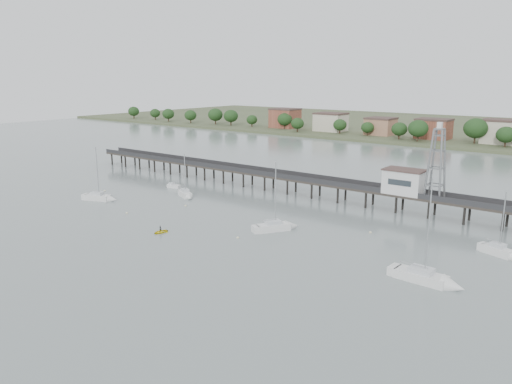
% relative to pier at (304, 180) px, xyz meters
% --- Properties ---
extents(ground_plane, '(500.00, 500.00, 0.00)m').
position_rel_pier_xyz_m(ground_plane, '(0.00, -60.00, -3.79)').
color(ground_plane, gray).
rests_on(ground_plane, ground).
extents(pier, '(150.00, 5.00, 5.50)m').
position_rel_pier_xyz_m(pier, '(0.00, 0.00, 0.00)').
color(pier, '#2D2823').
rests_on(pier, ground).
extents(pier_building, '(8.40, 5.40, 5.30)m').
position_rel_pier_xyz_m(pier_building, '(25.00, 0.00, 2.87)').
color(pier_building, silver).
rests_on(pier_building, ground).
extents(lattice_tower, '(3.20, 3.20, 15.50)m').
position_rel_pier_xyz_m(lattice_tower, '(31.50, 0.00, 7.31)').
color(lattice_tower, slate).
rests_on(lattice_tower, ground).
extents(sailboat_a, '(8.34, 5.02, 13.30)m').
position_rel_pier_xyz_m(sailboat_a, '(-34.29, -33.37, -3.15)').
color(sailboat_a, white).
rests_on(sailboat_a, ground).
extents(sailboat_b, '(6.70, 4.57, 10.95)m').
position_rel_pier_xyz_m(sailboat_b, '(-20.75, -19.37, -3.14)').
color(sailboat_b, white).
rests_on(sailboat_b, ground).
extents(sailboat_e, '(6.91, 4.12, 11.15)m').
position_rel_pier_xyz_m(sailboat_e, '(48.34, -16.48, -3.14)').
color(sailboat_e, white).
rests_on(sailboat_e, ground).
extents(sailboat_d, '(9.89, 3.39, 15.94)m').
position_rel_pier_xyz_m(sailboat_d, '(43.19, -34.40, -3.17)').
color(sailboat_d, white).
rests_on(sailboat_d, ground).
extents(sailboat_c, '(6.51, 8.44, 13.88)m').
position_rel_pier_xyz_m(sailboat_c, '(11.70, -26.74, -3.16)').
color(sailboat_c, white).
rests_on(sailboat_c, ground).
extents(white_tender, '(3.83, 2.07, 1.41)m').
position_rel_pier_xyz_m(white_tender, '(-31.24, -13.66, -3.36)').
color(white_tender, white).
rests_on(white_tender, ground).
extents(yellow_dinghy, '(2.11, 0.91, 2.85)m').
position_rel_pier_xyz_m(yellow_dinghy, '(-4.83, -41.73, -3.79)').
color(yellow_dinghy, yellow).
rests_on(yellow_dinghy, ground).
extents(dinghy_occupant, '(0.83, 1.17, 0.26)m').
position_rel_pier_xyz_m(dinghy_occupant, '(-4.83, -41.73, -3.79)').
color(dinghy_occupant, black).
rests_on(dinghy_occupant, ground).
extents(mooring_buoys, '(80.86, 19.72, 0.39)m').
position_rel_pier_xyz_m(mooring_buoys, '(-0.91, -29.54, -3.71)').
color(mooring_buoys, beige).
rests_on(mooring_buoys, ground).
extents(far_shore, '(500.00, 170.00, 10.40)m').
position_rel_pier_xyz_m(far_shore, '(0.36, 179.58, -2.85)').
color(far_shore, '#475133').
rests_on(far_shore, ground).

